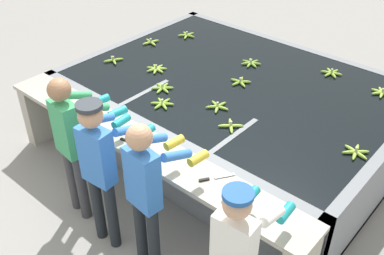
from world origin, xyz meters
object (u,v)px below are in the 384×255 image
banana_bunch_floating_4 (251,63)px  banana_bunch_floating_2 (382,93)px  banana_bunch_floating_11 (151,42)px  banana_bunch_floating_12 (331,73)px  worker_2 (147,187)px  banana_bunch_floating_0 (187,35)px  worker_1 (100,162)px  banana_bunch_floating_9 (162,104)px  worker_3 (236,252)px  banana_bunch_floating_10 (356,152)px  banana_bunch_floating_3 (240,82)px  worker_0 (71,137)px  banana_bunch_floating_6 (231,126)px  banana_bunch_floating_7 (113,60)px  banana_bunch_floating_5 (162,88)px  knife_1 (131,142)px  banana_bunch_floating_1 (156,69)px  banana_bunch_floating_8 (217,106)px  knife_0 (211,178)px

banana_bunch_floating_4 → banana_bunch_floating_2: bearing=13.2°
banana_bunch_floating_11 → banana_bunch_floating_12: (2.47, 0.86, -0.00)m
worker_2 → banana_bunch_floating_0: 3.56m
worker_1 → banana_bunch_floating_9: (-0.42, 1.25, -0.11)m
worker_2 → banana_bunch_floating_9: bearing=129.3°
worker_3 → worker_1: bearing=-178.9°
worker_1 → banana_bunch_floating_10: worker_1 is taller
banana_bunch_floating_0 → banana_bunch_floating_9: bearing=-56.5°
banana_bunch_floating_3 → worker_0: bearing=-102.8°
banana_bunch_floating_6 → banana_bunch_floating_7: size_ratio=0.88×
worker_2 → banana_bunch_floating_5: worker_2 is taller
banana_bunch_floating_3 → banana_bunch_floating_6: bearing=-59.9°
worker_0 → knife_1: size_ratio=4.88×
banana_bunch_floating_1 → banana_bunch_floating_12: size_ratio=0.99×
banana_bunch_floating_8 → banana_bunch_floating_0: bearing=141.4°
banana_bunch_floating_8 → banana_bunch_floating_5: bearing=-172.1°
worker_2 → banana_bunch_floating_3: 2.30m
banana_bunch_floating_2 → banana_bunch_floating_12: (-0.70, 0.07, 0.00)m
banana_bunch_floating_11 → knife_1: banana_bunch_floating_11 is taller
banana_bunch_floating_7 → banana_bunch_floating_3: bearing=21.0°
banana_bunch_floating_10 → knife_1: 2.27m
banana_bunch_floating_0 → banana_bunch_floating_4: 1.29m
worker_1 → knife_1: (-0.15, 0.50, -0.12)m
banana_bunch_floating_8 → knife_1: (-0.26, -1.12, -0.01)m
banana_bunch_floating_0 → banana_bunch_floating_3: bearing=-23.8°
banana_bunch_floating_3 → banana_bunch_floating_5: 0.99m
worker_2 → banana_bunch_floating_9: worker_2 is taller
banana_bunch_floating_5 → banana_bunch_floating_10: size_ratio=1.00×
worker_3 → banana_bunch_floating_8: 2.15m
banana_bunch_floating_2 → banana_bunch_floating_12: same height
knife_0 → banana_bunch_floating_10: bearing=56.2°
banana_bunch_floating_0 → banana_bunch_floating_10: same height
worker_0 → worker_1: 0.55m
worker_0 → banana_bunch_floating_3: size_ratio=6.09×
worker_0 → knife_1: bearing=48.0°
banana_bunch_floating_1 → banana_bunch_floating_0: bearing=111.7°
worker_1 → banana_bunch_floating_9: bearing=108.7°
worker_3 → banana_bunch_floating_4: bearing=122.9°
banana_bunch_floating_11 → banana_bunch_floating_7: bearing=-87.0°
banana_bunch_floating_8 → knife_1: bearing=-102.9°
knife_1 → worker_1: bearing=-73.0°
banana_bunch_floating_1 → worker_0: bearing=-72.5°
banana_bunch_floating_9 → banana_bunch_floating_12: bearing=60.5°
banana_bunch_floating_5 → banana_bunch_floating_8: size_ratio=1.02×
worker_2 → banana_bunch_floating_4: (-0.81, 2.74, -0.10)m
banana_bunch_floating_6 → banana_bunch_floating_11: same height
banana_bunch_floating_10 → banana_bunch_floating_1: bearing=-179.4°
banana_bunch_floating_0 → banana_bunch_floating_9: size_ratio=0.97×
banana_bunch_floating_4 → banana_bunch_floating_5: (-0.43, -1.28, 0.00)m
banana_bunch_floating_11 → knife_1: 2.48m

